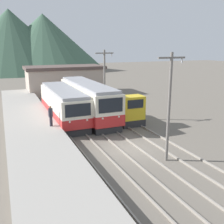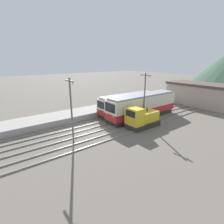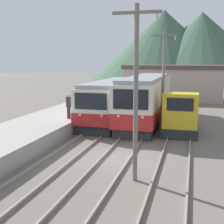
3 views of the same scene
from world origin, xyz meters
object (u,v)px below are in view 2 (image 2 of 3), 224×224
catenary_mast_mid (145,96)px  shunting_locomotive (142,119)px  commuter_train_left (129,105)px  person_on_platform (101,105)px  catenary_mast_near (71,109)px  commuter_train_center (142,107)px

catenary_mast_mid → shunting_locomotive: bearing=-53.7°
commuter_train_left → person_on_platform: size_ratio=6.43×
catenary_mast_mid → person_on_platform: (-6.41, -3.55, -2.07)m
shunting_locomotive → catenary_mast_near: bearing=-98.8°
catenary_mast_near → shunting_locomotive: bearing=81.2°
catenary_mast_near → commuter_train_center: bearing=96.6°
commuter_train_left → catenary_mast_near: bearing=-71.1°
commuter_train_left → commuter_train_center: (2.80, 0.44, 0.16)m
shunting_locomotive → person_on_platform: (-7.90, -1.52, 0.72)m
commuter_train_center → shunting_locomotive: bearing=-48.3°
person_on_platform → catenary_mast_mid: bearing=29.0°
commuter_train_center → catenary_mast_mid: (1.51, -1.34, 2.22)m
shunting_locomotive → catenary_mast_near: (-1.49, -9.64, 2.79)m
commuter_train_left → person_on_platform: 4.93m
person_on_platform → commuter_train_left: bearing=64.7°
catenary_mast_mid → commuter_train_center: bearing=138.4°
catenary_mast_mid → person_on_platform: bearing=-151.0°
commuter_train_center → person_on_platform: commuter_train_center is taller
shunting_locomotive → person_on_platform: bearing=-169.1°
commuter_train_left → commuter_train_center: commuter_train_center is taller
catenary_mast_mid → commuter_train_left: bearing=168.2°
commuter_train_center → shunting_locomotive: commuter_train_center is taller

